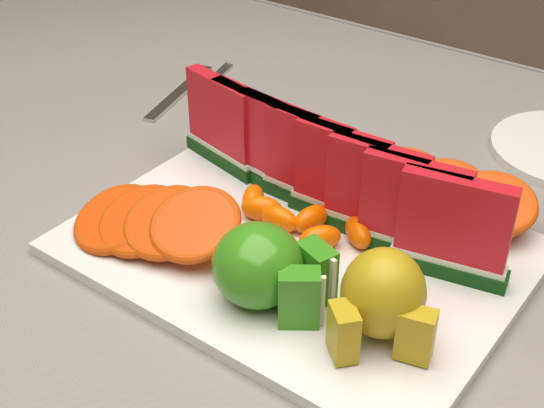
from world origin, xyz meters
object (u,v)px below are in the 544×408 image
(pear_cluster, at_px, (383,298))
(fork, at_px, (185,90))
(platter, at_px, (297,248))
(apple_cluster, at_px, (266,268))

(pear_cluster, relative_size, fork, 0.51)
(platter, relative_size, fork, 2.07)
(platter, relative_size, pear_cluster, 4.04)
(platter, height_order, pear_cluster, pear_cluster)
(apple_cluster, relative_size, pear_cluster, 1.11)
(apple_cluster, height_order, pear_cluster, pear_cluster)
(apple_cluster, bearing_deg, platter, 106.84)
(platter, distance_m, pear_cluster, 0.14)
(pear_cluster, bearing_deg, apple_cluster, -168.78)
(apple_cluster, relative_size, fork, 0.57)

